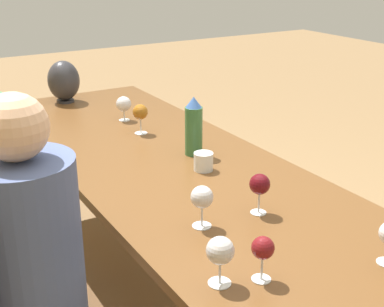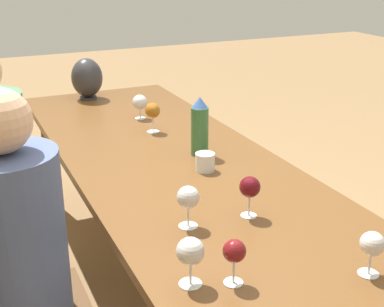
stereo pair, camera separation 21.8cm
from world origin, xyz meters
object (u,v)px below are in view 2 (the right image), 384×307
Objects in this scene: water_bottle at (200,127)px; wine_glass_6 at (153,111)px; wine_glass_1 at (140,103)px; vase at (87,78)px; water_tumbler at (205,162)px; wine_glass_0 at (234,252)px; wine_glass_2 at (372,245)px; wine_glass_4 at (190,252)px; person_near at (21,262)px; wine_glass_5 at (250,188)px; wine_glass_3 at (188,198)px.

water_bottle is 0.40m from wine_glass_6.
vase is at bearing 16.38° from wine_glass_1.
water_tumbler is 0.82m from wine_glass_0.
wine_glass_2 is at bearing -174.19° from water_tumbler.
wine_glass_0 is 0.12m from wine_glass_4.
wine_glass_0 is 0.71m from person_near.
wine_glass_6 is 1.20m from person_near.
wine_glass_5 reaches higher than wine_glass_0.
wine_glass_1 is at bearing -14.41° from wine_glass_4.
wine_glass_3 is (-1.24, 0.27, 0.01)m from wine_glass_1.
person_near reaches higher than vase.
wine_glass_5 is at bearing -95.02° from wine_glass_3.
wine_glass_2 is at bearing -178.44° from water_bottle.
water_bottle reaches higher than wine_glass_3.
wine_glass_1 is 0.25m from wine_glass_6.
water_bottle is 1.85× the size of wine_glass_4.
wine_glass_5 is at bearing -99.51° from person_near.
wine_glass_0 reaches higher than water_tumbler.
wine_glass_5 is at bearing 178.14° from wine_glass_1.
wine_glass_0 is 0.41m from wine_glass_5.
water_tumbler is 0.33× the size of vase.
water_tumbler is 1.37m from vase.
wine_glass_5 reaches higher than wine_glass_1.
wine_glass_1 is 1.26m from wine_glass_5.
wine_glass_5 reaches higher than water_tumbler.
water_tumbler is (-0.18, 0.06, -0.09)m from water_bottle.
person_near reaches higher than wine_glass_5.
wine_glass_1 is 1.27m from wine_glass_3.
wine_glass_5 is (-0.62, 0.10, -0.02)m from water_bottle.
wine_glass_5 is 1.01m from wine_glass_6.
wine_glass_3 is 0.34m from wine_glass_4.
water_bottle reaches higher than wine_glass_2.
wine_glass_2 is at bearing -176.97° from wine_glass_1.
wine_glass_6 reaches higher than wine_glass_2.
water_tumbler is 0.87m from person_near.
wine_glass_2 is 0.89× the size of wine_glass_6.
vase is (1.36, 0.16, 0.09)m from water_tumbler.
wine_glass_3 is 1.02m from wine_glass_6.
wine_glass_4 is 1.36m from wine_glass_6.
wine_glass_6 reaches higher than wine_glass_0.
wine_glass_0 is at bearing 71.80° from wine_glass_2.
wine_glass_0 is 0.11× the size of person_near.
wine_glass_0 is 0.92× the size of wine_glass_5.
wine_glass_1 is 0.91× the size of wine_glass_3.
wine_glass_4 is (-2.08, 0.24, -0.03)m from vase.
water_bottle is 1.06× the size of vase.
wine_glass_1 is 0.99× the size of wine_glass_2.
water_bottle reaches higher than wine_glass_0.
water_bottle is at bearing -169.45° from vase.
water_tumbler is 0.61× the size of wine_glass_2.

